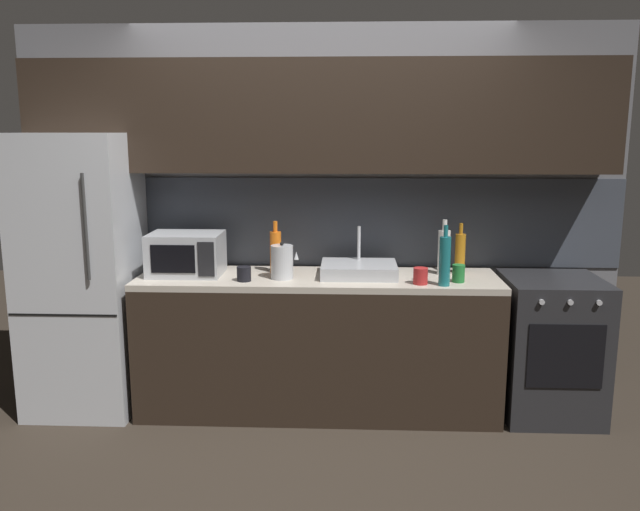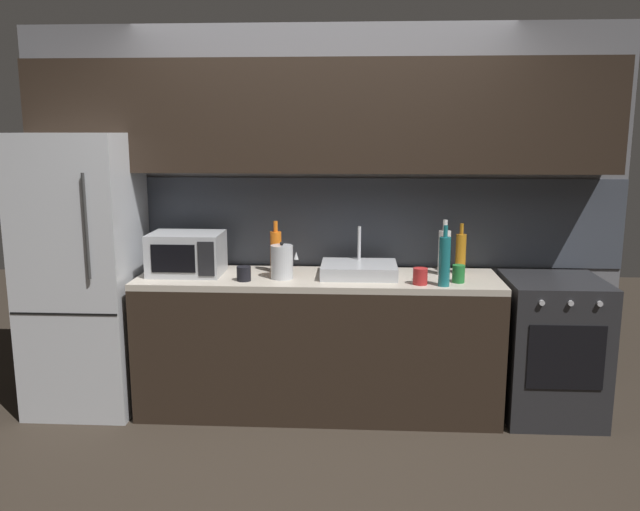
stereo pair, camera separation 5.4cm
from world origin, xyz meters
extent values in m
plane|color=#2D261E|center=(0.00, 0.00, 0.00)|extent=(10.00, 10.00, 0.00)
cube|color=slate|center=(0.00, 1.30, 1.25)|extent=(4.04, 0.10, 2.50)
cube|color=#3D424C|center=(0.00, 1.25, 1.20)|extent=(4.04, 0.01, 0.60)
cube|color=black|center=(0.00, 1.08, 1.90)|extent=(3.72, 0.34, 0.70)
cube|color=black|center=(0.00, 0.90, 0.43)|extent=(2.30, 0.60, 0.86)
cube|color=#B2A899|center=(0.00, 0.90, 0.88)|extent=(2.30, 0.60, 0.04)
cube|color=#B7BABF|center=(-1.53, 0.90, 0.90)|extent=(0.68, 0.66, 1.80)
cube|color=black|center=(-1.53, 0.57, 0.72)|extent=(0.67, 0.00, 0.01)
cylinder|color=#333333|center=(-1.34, 0.55, 1.26)|extent=(0.02, 0.02, 0.63)
cube|color=#232326|center=(1.49, 0.90, 0.45)|extent=(0.60, 0.60, 0.90)
cube|color=black|center=(1.49, 0.60, 0.50)|extent=(0.45, 0.01, 0.40)
cylinder|color=#B2B2B7|center=(1.32, 0.59, 0.83)|extent=(0.03, 0.02, 0.03)
cylinder|color=#B2B2B7|center=(1.49, 0.59, 0.83)|extent=(0.03, 0.02, 0.03)
cylinder|color=#B2B2B7|center=(1.65, 0.59, 0.83)|extent=(0.03, 0.02, 0.03)
cube|color=#A8AAAF|center=(-0.85, 0.92, 1.04)|extent=(0.46, 0.34, 0.27)
cube|color=black|center=(-0.89, 0.75, 1.04)|extent=(0.28, 0.01, 0.18)
cube|color=black|center=(-0.68, 0.75, 1.04)|extent=(0.10, 0.01, 0.22)
cube|color=#ADAFB5|center=(0.26, 0.93, 0.94)|extent=(0.48, 0.38, 0.08)
cylinder|color=silver|center=(0.26, 1.06, 1.09)|extent=(0.02, 0.02, 0.22)
cylinder|color=#B7BABF|center=(-0.22, 0.83, 1.01)|extent=(0.14, 0.14, 0.21)
sphere|color=black|center=(-0.22, 0.83, 1.12)|extent=(0.02, 0.02, 0.02)
cone|color=#B7BABF|center=(-0.13, 0.83, 1.05)|extent=(0.03, 0.03, 0.05)
cylinder|color=#19666B|center=(0.77, 0.68, 1.05)|extent=(0.07, 0.07, 0.30)
cylinder|color=#19666B|center=(0.77, 0.68, 1.23)|extent=(0.03, 0.03, 0.07)
cylinder|color=orange|center=(-0.28, 1.01, 1.03)|extent=(0.07, 0.07, 0.27)
cylinder|color=orange|center=(-0.28, 1.01, 1.20)|extent=(0.03, 0.03, 0.07)
cylinder|color=silver|center=(0.81, 1.00, 1.04)|extent=(0.08, 0.08, 0.29)
cylinder|color=silver|center=(0.81, 1.00, 1.22)|extent=(0.03, 0.03, 0.07)
cylinder|color=#B27019|center=(0.92, 1.05, 1.03)|extent=(0.07, 0.07, 0.26)
cylinder|color=#B27019|center=(0.92, 1.05, 1.19)|extent=(0.03, 0.03, 0.07)
cylinder|color=#1E6B2D|center=(0.87, 0.78, 0.95)|extent=(0.08, 0.08, 0.11)
cylinder|color=#A82323|center=(0.63, 0.72, 0.95)|extent=(0.09, 0.09, 0.10)
cylinder|color=black|center=(-0.45, 0.75, 0.95)|extent=(0.09, 0.09, 0.09)
camera|label=1|loc=(0.19, -3.14, 1.82)|focal=36.53mm
camera|label=2|loc=(0.25, -3.14, 1.82)|focal=36.53mm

